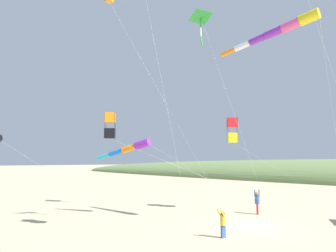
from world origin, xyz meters
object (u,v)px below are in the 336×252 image
at_px(kite_box_magenta_far_left, 110,126).
at_px(kite_windsock_black_fish_shape, 130,148).
at_px(person_child_green_jacket, 223,222).
at_px(kite_delta_checkered_midright, 201,18).
at_px(kite_windsock_white_trailing, 279,30).
at_px(person_adult_flyer, 257,201).
at_px(kite_box_purple_drifting, 232,130).

bearing_deg(kite_box_magenta_far_left, kite_windsock_black_fish_shape, 41.87).
bearing_deg(person_child_green_jacket, kite_delta_checkered_midright, 49.18).
distance_m(kite_windsock_white_trailing, kite_delta_checkered_midright, 8.32).
height_order(person_adult_flyer, kite_delta_checkered_midright, kite_delta_checkered_midright).
bearing_deg(kite_windsock_white_trailing, kite_delta_checkered_midright, 88.41).
bearing_deg(kite_windsock_black_fish_shape, kite_delta_checkered_midright, -32.78).
relative_size(kite_box_magenta_far_left, kite_box_purple_drifting, 1.20).
relative_size(person_child_green_jacket, kite_windsock_black_fish_shape, 0.13).
distance_m(person_adult_flyer, kite_box_purple_drifting, 6.45).
distance_m(person_child_green_jacket, kite_windsock_white_trailing, 13.84).
bearing_deg(person_child_green_jacket, kite_windsock_black_fish_shape, 87.58).
bearing_deg(person_adult_flyer, kite_delta_checkered_midright, 132.71).
xyz_separation_m(person_child_green_jacket, kite_box_magenta_far_left, (-3.98, 5.90, 5.77)).
relative_size(person_child_green_jacket, kite_box_purple_drifting, 0.16).
distance_m(kite_delta_checkered_midright, kite_box_magenta_far_left, 14.21).
bearing_deg(kite_windsock_white_trailing, kite_box_purple_drifting, 64.72).
xyz_separation_m(person_adult_flyer, kite_box_magenta_far_left, (-12.61, 2.67, 5.57)).
height_order(person_child_green_jacket, kite_delta_checkered_midright, kite_delta_checkered_midright).
distance_m(person_adult_flyer, kite_box_magenta_far_left, 14.05).
bearing_deg(person_adult_flyer, kite_box_purple_drifting, 93.78).
xyz_separation_m(person_child_green_jacket, kite_delta_checkered_midright, (5.61, 6.50, 16.23)).
xyz_separation_m(person_adult_flyer, kite_delta_checkered_midright, (-3.02, 3.27, 16.03)).
height_order(kite_box_magenta_far_left, kite_box_purple_drifting, kite_box_purple_drifting).
xyz_separation_m(kite_windsock_white_trailing, kite_box_purple_drifting, (3.08, 6.51, -6.45)).
bearing_deg(kite_delta_checkered_midright, kite_windsock_white_trailing, -91.59).
bearing_deg(kite_windsock_black_fish_shape, person_child_green_jacket, -92.42).
bearing_deg(kite_box_purple_drifting, person_child_green_jacket, -147.09).
distance_m(kite_windsock_white_trailing, kite_box_purple_drifting, 9.67).
relative_size(kite_windsock_white_trailing, kite_box_magenta_far_left, 1.18).
xyz_separation_m(person_adult_flyer, person_child_green_jacket, (-8.63, -3.23, -0.20)).
height_order(person_adult_flyer, kite_box_magenta_far_left, kite_box_magenta_far_left).
bearing_deg(kite_box_purple_drifting, person_adult_flyer, -86.22).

